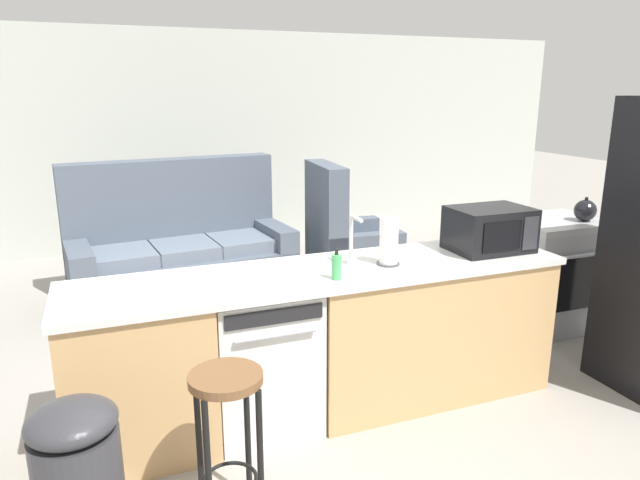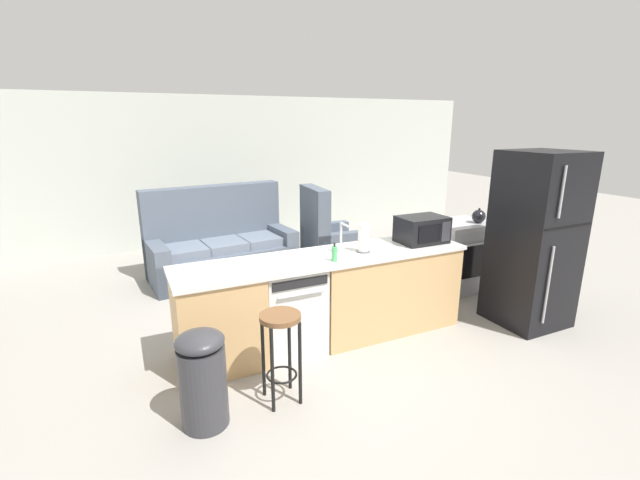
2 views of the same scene
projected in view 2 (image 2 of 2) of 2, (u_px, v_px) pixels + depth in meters
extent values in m
plane|color=gray|center=(313.00, 342.00, 4.32)|extent=(24.00, 24.00, 0.00)
cube|color=beige|center=(233.00, 170.00, 7.76)|extent=(10.00, 0.06, 2.60)
cube|color=tan|center=(219.00, 321.00, 3.83)|extent=(0.75, 0.62, 0.86)
cube|color=tan|center=(384.00, 289.00, 4.54)|extent=(1.55, 0.62, 0.86)
cube|color=silver|center=(327.00, 257.00, 4.15)|extent=(2.94, 0.66, 0.04)
cube|color=brown|center=(326.00, 336.00, 4.37)|extent=(2.86, 0.56, 0.08)
cube|color=silver|center=(289.00, 308.00, 4.11)|extent=(0.58, 0.58, 0.84)
cube|color=black|center=(301.00, 283.00, 3.75)|extent=(0.52, 0.01, 0.08)
cylinder|color=#B2B2B7|center=(301.00, 295.00, 3.77)|extent=(0.44, 0.02, 0.02)
cube|color=#A8AAB2|center=(458.00, 257.00, 5.65)|extent=(0.76, 0.64, 0.85)
cube|color=black|center=(476.00, 261.00, 5.35)|extent=(0.53, 0.01, 0.43)
cylinder|color=silver|center=(480.00, 244.00, 5.27)|extent=(0.61, 0.03, 0.03)
cube|color=#B7B7BC|center=(461.00, 224.00, 5.53)|extent=(0.76, 0.64, 0.05)
torus|color=black|center=(458.00, 226.00, 5.34)|extent=(0.16, 0.16, 0.01)
torus|color=black|center=(478.00, 223.00, 5.48)|extent=(0.16, 0.16, 0.01)
torus|color=black|center=(444.00, 222.00, 5.56)|extent=(0.16, 0.16, 0.01)
torus|color=black|center=(464.00, 219.00, 5.70)|extent=(0.16, 0.16, 0.01)
cube|color=black|center=(535.00, 240.00, 4.55)|extent=(0.72, 0.70, 1.87)
cylinder|color=#B2B2B7|center=(562.00, 192.00, 3.99)|extent=(0.02, 0.02, 0.50)
cylinder|color=#B2B2B7|center=(548.00, 286.00, 4.24)|extent=(0.02, 0.02, 0.81)
cube|color=black|center=(569.00, 227.00, 4.18)|extent=(0.68, 0.01, 0.01)
cube|color=black|center=(422.00, 229.00, 4.57)|extent=(0.50, 0.36, 0.28)
cube|color=black|center=(430.00, 234.00, 4.39)|extent=(0.27, 0.01, 0.18)
cube|color=#2D2D33|center=(446.00, 232.00, 4.47)|extent=(0.11, 0.01, 0.21)
cylinder|color=silver|center=(341.00, 250.00, 4.26)|extent=(0.07, 0.07, 0.03)
cylinder|color=silver|center=(341.00, 236.00, 4.22)|extent=(0.02, 0.02, 0.26)
cylinder|color=silver|center=(344.00, 225.00, 4.13)|extent=(0.02, 0.14, 0.02)
cylinder|color=#4C4C51|center=(363.00, 251.00, 4.26)|extent=(0.14, 0.14, 0.01)
cylinder|color=white|center=(363.00, 238.00, 4.22)|extent=(0.11, 0.11, 0.27)
cylinder|color=#4CB266|center=(334.00, 254.00, 3.96)|extent=(0.06, 0.06, 0.14)
cylinder|color=black|center=(335.00, 245.00, 3.93)|extent=(0.02, 0.02, 0.04)
sphere|color=black|center=(479.00, 216.00, 5.45)|extent=(0.17, 0.17, 0.17)
sphere|color=black|center=(479.00, 209.00, 5.43)|extent=(0.03, 0.03, 0.03)
cone|color=black|center=(484.00, 214.00, 5.48)|extent=(0.08, 0.04, 0.06)
cylinder|color=brown|center=(280.00, 317.00, 3.24)|extent=(0.32, 0.32, 0.04)
cylinder|color=black|center=(272.00, 371.00, 3.20)|extent=(0.03, 0.03, 0.70)
cylinder|color=black|center=(300.00, 364.00, 3.29)|extent=(0.03, 0.03, 0.70)
cylinder|color=black|center=(263.00, 357.00, 3.39)|extent=(0.03, 0.03, 0.70)
cylinder|color=black|center=(290.00, 350.00, 3.49)|extent=(0.03, 0.03, 0.70)
torus|color=black|center=(282.00, 375.00, 3.38)|extent=(0.25, 0.25, 0.02)
cylinder|color=#333338|center=(203.00, 386.00, 3.08)|extent=(0.34, 0.34, 0.62)
ellipsoid|color=#333338|center=(200.00, 341.00, 2.98)|extent=(0.35, 0.35, 0.14)
cube|color=#515B6B|center=(224.00, 262.00, 6.13)|extent=(2.09, 1.11, 0.42)
cube|color=#515B6B|center=(214.00, 229.00, 6.29)|extent=(2.01, 0.46, 1.27)
cube|color=#515B6B|center=(158.00, 266.00, 5.65)|extent=(0.30, 0.92, 0.62)
cube|color=#515B6B|center=(280.00, 246.00, 6.55)|extent=(0.30, 0.92, 0.62)
cube|color=slate|center=(184.00, 251.00, 5.74)|extent=(0.63, 0.69, 0.12)
cube|color=slate|center=(224.00, 245.00, 6.02)|extent=(0.63, 0.69, 0.12)
cube|color=slate|center=(260.00, 239.00, 6.29)|extent=(0.63, 0.69, 0.12)
cube|color=#515B6B|center=(333.00, 249.00, 6.78)|extent=(0.86, 0.91, 0.40)
cube|color=#515B6B|center=(315.00, 226.00, 6.57)|extent=(0.26, 0.86, 1.20)
cube|color=#515B6B|center=(341.00, 250.00, 6.45)|extent=(0.81, 0.22, 0.55)
cube|color=#515B6B|center=(325.00, 239.00, 7.07)|extent=(0.81, 0.22, 0.55)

